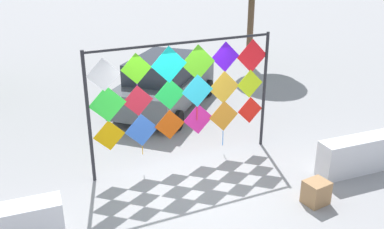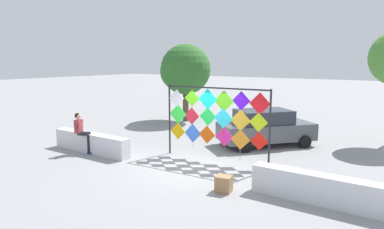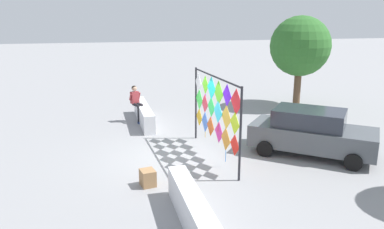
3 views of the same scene
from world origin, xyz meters
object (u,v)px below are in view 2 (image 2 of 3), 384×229
(kite_display_rack, at_px, (216,116))
(cardboard_box_large, at_px, (224,184))
(tree_broadleaf, at_px, (184,70))
(seated_vendor, at_px, (82,129))
(parked_car, at_px, (265,127))

(kite_display_rack, relative_size, cardboard_box_large, 8.96)
(kite_display_rack, relative_size, tree_broadleaf, 0.89)
(seated_vendor, height_order, parked_car, seated_vendor)
(seated_vendor, height_order, tree_broadleaf, tree_broadleaf)
(parked_car, bearing_deg, tree_broadleaf, 154.67)
(kite_display_rack, distance_m, cardboard_box_large, 3.33)
(kite_display_rack, bearing_deg, tree_broadleaf, 133.22)
(seated_vendor, distance_m, parked_car, 7.63)
(parked_car, distance_m, cardboard_box_large, 5.81)
(cardboard_box_large, bearing_deg, kite_display_rack, 124.72)
(cardboard_box_large, bearing_deg, parked_car, 100.99)
(kite_display_rack, relative_size, seated_vendor, 2.54)
(cardboard_box_large, bearing_deg, seated_vendor, 176.58)
(parked_car, relative_size, tree_broadleaf, 0.90)
(kite_display_rack, distance_m, parked_car, 3.39)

